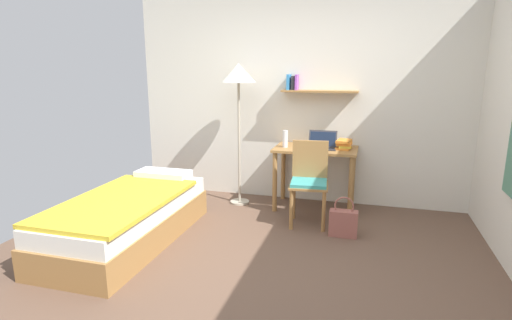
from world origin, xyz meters
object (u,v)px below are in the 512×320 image
Objects in this scene: handbag at (343,222)px; bed at (128,218)px; desk_chair at (309,179)px; water_bottle at (285,139)px; desk at (315,160)px; laptop at (322,144)px; book_stack at (344,144)px; standing_lamp at (239,80)px.

bed is at bearing -161.38° from handbag.
desk_chair is 4.45× the size of water_bottle.
laptop is at bearing 2.19° from desk.
standing_lamp is at bearing -175.71° from book_stack.
bed is 7.68× the size of book_stack.
desk_chair is 0.52× the size of standing_lamp.
water_bottle is at bearing 1.47° from standing_lamp.
book_stack is at bearing 3.90° from laptop.
bed is 1.96× the size of desk.
water_bottle is (0.58, 0.01, -0.69)m from standing_lamp.
book_stack is (1.98, 1.49, 0.58)m from bed.
handbag is (0.40, -0.26, -0.36)m from desk_chair.
standing_lamp is 1.47m from book_stack.
handbag is (1.35, -0.70, -1.40)m from standing_lamp.
desk_chair is 0.60m from laptop.
handbag is (0.41, -0.78, -0.46)m from desk.
water_bottle is (-0.37, 0.45, 0.35)m from desk_chair.
desk is (1.65, 1.47, 0.37)m from bed.
standing_lamp reaches higher than handbag.
laptop is 1.07m from handbag.
laptop reaches higher than desk.
water_bottle is (1.29, 1.41, 0.62)m from bed.
standing_lamp reaches higher than laptop.
standing_lamp is at bearing -175.44° from desk.
book_stack is (0.33, 0.02, 0.20)m from desk.
desk_chair is at bearing 30.02° from bed.
water_bottle reaches higher than desk_chair.
handbag is at bearing -27.43° from standing_lamp.
standing_lamp is at bearing -175.62° from laptop.
bed is 2.24m from desk.
water_bottle is 0.48× the size of handbag.
desk_chair is at bearing -89.46° from desk.
water_bottle is at bearing -171.80° from laptop.
handbag is (0.08, -0.80, -0.66)m from book_stack.
standing_lamp is (-0.94, -0.08, 0.94)m from desk.
water_bottle is (-0.36, -0.06, 0.25)m from desk.
handbag is (2.06, 0.69, -0.09)m from bed.
water_bottle is at bearing 47.53° from bed.
handbag is at bearing -84.56° from book_stack.
water_bottle reaches higher than handbag.
bed is 2.10× the size of desk_chair.
laptop is at bearing 82.12° from desk_chair.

